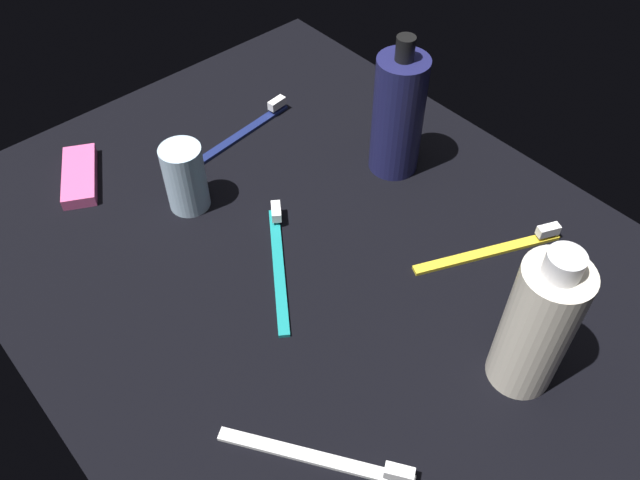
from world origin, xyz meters
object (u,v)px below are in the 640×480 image
Objects in this scene: bodywash_bottle at (538,325)px; toothbrush_white at (327,459)px; toothbrush_yellow at (497,248)px; snack_bar_pink at (80,176)px; toothbrush_navy at (245,130)px; lotion_bottle at (398,115)px; toothbrush_teal at (278,259)px; deodorant_stick at (185,178)px.

bodywash_bottle is 1.13× the size of toothbrush_white.
toothbrush_yellow is 51.83cm from snack_bar_pink.
snack_bar_pink is (-48.01, 1.07, 0.14)cm from toothbrush_white.
toothbrush_white is 1.50× the size of snack_bar_pink.
bodywash_bottle is 1.69× the size of snack_bar_pink.
toothbrush_navy is at bearing 101.89° from snack_bar_pink.
lotion_bottle is 1.09× the size of toothbrush_yellow.
bodywash_bottle is 57.34cm from snack_bar_pink.
snack_bar_pink is at bearing -159.34° from toothbrush_teal.
toothbrush_teal is (14.35, 2.18, -3.73)cm from deodorant_stick.
toothbrush_teal is at bearing 48.96° from snack_bar_pink.
lotion_bottle is at bearing 64.46° from deodorant_stick.
toothbrush_navy is at bearing 151.91° from toothbrush_white.
toothbrush_white is (41.76, -22.29, 0.00)cm from toothbrush_navy.
bodywash_bottle is (29.53, -12.69, -0.01)cm from lotion_bottle.
toothbrush_navy is at bearing 116.22° from deodorant_stick.
deodorant_stick is (-11.32, -23.70, -3.67)cm from lotion_bottle.
deodorant_stick reaches higher than snack_bar_pink.
snack_bar_pink is at bearing -147.76° from deodorant_stick.
toothbrush_white is (-5.58, -20.12, -7.39)cm from bodywash_bottle.
lotion_bottle is at bearing 126.13° from toothbrush_white.
snack_bar_pink is (-6.25, -21.22, 0.14)cm from toothbrush_navy.
lotion_bottle is at bearing 156.75° from bodywash_bottle.
toothbrush_teal is (20.85, -11.00, 0.00)cm from toothbrush_navy.
snack_bar_pink is at bearing 178.72° from toothbrush_white.
lotion_bottle is 32.14cm from bodywash_bottle.
toothbrush_navy is 37.10cm from toothbrush_yellow.
snack_bar_pink is (-27.10, -10.22, 0.14)cm from toothbrush_teal.
bodywash_bottle is 17.33cm from toothbrush_yellow.
toothbrush_teal is at bearing -27.82° from toothbrush_navy.
bodywash_bottle is at bearing 15.08° from deodorant_stick.
bodywash_bottle reaches higher than deodorant_stick.
toothbrush_yellow is at bearing 52.33° from toothbrush_teal.
lotion_bottle is 22.95cm from toothbrush_teal.
deodorant_stick is at bearing -63.78° from toothbrush_navy.
toothbrush_yellow is at bearing 13.58° from toothbrush_navy.
bodywash_bottle reaches higher than toothbrush_teal.
lotion_bottle is 26.52cm from deodorant_stick.
lotion_bottle is 1.77× the size of snack_bar_pink.
bodywash_bottle is at bearing 18.43° from toothbrush_teal.
deodorant_stick is at bearing -115.54° from lotion_bottle.
bodywash_bottle is at bearing 47.87° from snack_bar_pink.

